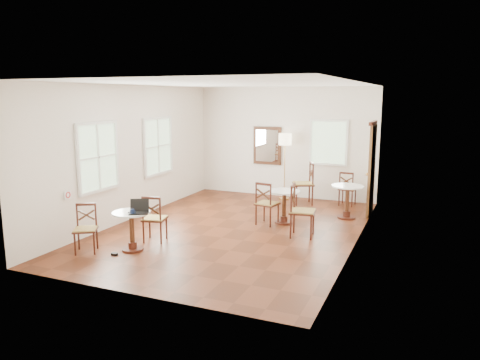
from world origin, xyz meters
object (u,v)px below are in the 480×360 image
(chair_mid_a, at_px, (267,203))
(navy_mug, at_px, (132,212))
(chair_near_a, at_px, (154,218))
(chair_back_a, at_px, (347,188))
(cafe_table_near, at_px, (132,227))
(mouse, at_px, (130,212))
(chair_near_b, at_px, (86,229))
(water_glass, at_px, (132,209))
(laptop, at_px, (139,210))
(cafe_table_back, at_px, (347,198))
(chair_mid_b, at_px, (301,211))
(chair_back_b, at_px, (304,183))
(power_adapter, at_px, (114,254))
(cafe_table_mid, at_px, (284,203))
(floor_lamp, at_px, (285,144))

(chair_mid_a, height_order, navy_mug, chair_mid_a)
(chair_near_a, bearing_deg, chair_back_a, -137.25)
(cafe_table_near, xyz_separation_m, mouse, (0.04, -0.10, 0.29))
(chair_near_b, xyz_separation_m, water_glass, (0.73, 0.39, 0.34))
(laptop, bearing_deg, cafe_table_back, 24.08)
(cafe_table_back, height_order, chair_mid_b, chair_mid_b)
(cafe_table_back, relative_size, chair_near_b, 0.89)
(mouse, bearing_deg, chair_back_b, 62.81)
(cafe_table_near, xyz_separation_m, navy_mug, (0.12, -0.13, 0.32))
(mouse, bearing_deg, water_glass, 101.64)
(cafe_table_back, relative_size, chair_back_a, 0.87)
(water_glass, height_order, power_adapter, water_glass)
(cafe_table_back, distance_m, chair_near_b, 5.68)
(cafe_table_near, distance_m, cafe_table_back, 4.92)
(cafe_table_back, height_order, chair_back_b, chair_back_b)
(chair_near_a, xyz_separation_m, chair_mid_a, (1.59, 1.94, 0.02))
(navy_mug, distance_m, power_adapter, 0.81)
(cafe_table_mid, relative_size, chair_back_b, 0.67)
(cafe_table_mid, height_order, floor_lamp, floor_lamp)
(mouse, relative_size, power_adapter, 0.83)
(cafe_table_near, distance_m, water_glass, 0.33)
(floor_lamp, height_order, laptop, floor_lamp)
(cafe_table_mid, xyz_separation_m, laptop, (-1.82, -2.78, 0.32))
(navy_mug, bearing_deg, chair_back_a, 60.86)
(chair_mid_b, bearing_deg, chair_back_a, -14.57)
(chair_near_a, bearing_deg, laptop, 84.40)
(chair_near_b, relative_size, laptop, 2.06)
(chair_mid_b, bearing_deg, floor_lamp, 15.74)
(cafe_table_back, relative_size, power_adapter, 7.06)
(cafe_table_mid, bearing_deg, laptop, -123.28)
(chair_back_a, height_order, floor_lamp, floor_lamp)
(cafe_table_mid, height_order, chair_near_a, chair_near_a)
(chair_mid_a, height_order, water_glass, chair_mid_a)
(cafe_table_near, relative_size, floor_lamp, 0.40)
(chair_near_a, bearing_deg, mouse, 72.88)
(chair_near_b, height_order, water_glass, chair_near_b)
(chair_near_b, distance_m, mouse, 0.87)
(mouse, relative_size, water_glass, 0.86)
(cafe_table_back, height_order, mouse, cafe_table_back)
(cafe_table_mid, bearing_deg, chair_mid_a, -142.43)
(water_glass, bearing_deg, cafe_table_near, -140.63)
(chair_back_b, relative_size, floor_lamp, 0.61)
(cafe_table_back, relative_size, chair_mid_b, 0.73)
(cafe_table_near, xyz_separation_m, chair_mid_b, (2.59, 1.99, 0.08))
(cafe_table_near, relative_size, chair_mid_b, 0.68)
(cafe_table_near, bearing_deg, chair_near_b, -152.17)
(chair_near_a, xyz_separation_m, navy_mug, (0.04, -0.73, 0.31))
(cafe_table_back, xyz_separation_m, chair_back_b, (-1.27, 1.01, 0.07))
(chair_mid_a, height_order, mouse, chair_mid_a)
(cafe_table_mid, bearing_deg, water_glass, -125.55)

